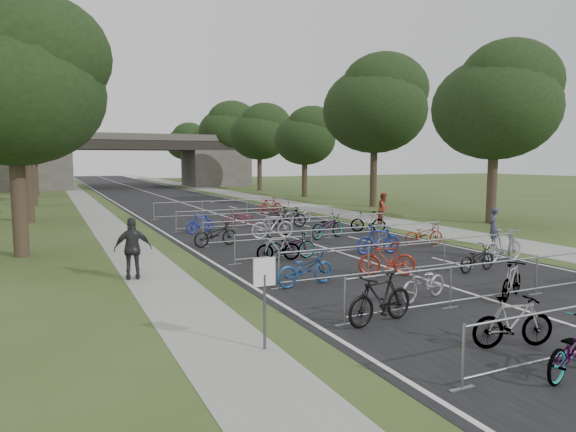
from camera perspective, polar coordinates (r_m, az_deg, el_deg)
name	(u,v)px	position (r m, az deg, el deg)	size (l,w,h in m)	color
road	(155,194)	(57.08, -14.58, 2.35)	(11.00, 140.00, 0.01)	black
sidewalk_right	(226,192)	(59.08, -6.93, 2.63)	(3.00, 140.00, 0.01)	gray
sidewalk_left	(80,196)	(56.18, -22.12, 2.03)	(2.00, 140.00, 0.01)	gray
lane_markings	(155,194)	(57.08, -14.58, 2.34)	(0.12, 140.00, 0.00)	silver
overpass_bridge	(132,161)	(71.75, -16.91, 5.86)	(31.00, 8.00, 7.05)	#46433F
park_sign	(264,286)	(10.02, -2.64, -7.81)	(0.45, 0.06, 1.83)	#4C4C51
tree_left_0	(15,84)	(22.09, -28.03, 12.79)	(6.72, 6.72, 10.25)	#33261C
tree_right_0	(498,103)	(32.38, 22.29, 11.51)	(7.17, 7.17, 10.93)	#33261C
tree_left_1	(25,97)	(34.10, -27.16, 11.65)	(7.56, 7.56, 11.53)	#33261C
tree_right_1	(376,106)	(41.54, 9.80, 11.97)	(8.18, 8.18, 12.47)	#33261C
tree_left_2	(30,104)	(46.12, -26.74, 11.10)	(8.40, 8.40, 12.81)	#33261C
tree_right_2	(306,137)	(51.68, 2.01, 8.75)	(6.16, 6.16, 9.39)	#33261C
tree_left_3	(34,132)	(57.97, -26.38, 8.37)	(6.72, 6.72, 10.25)	#33261C
tree_right_3	(260,133)	(62.62, -3.08, 9.20)	(7.17, 7.17, 10.93)	#33261C
tree_left_4	(36,130)	(70.00, -26.24, 8.57)	(7.56, 7.56, 11.53)	#33261C
tree_right_4	(228,130)	(73.91, -6.65, 9.48)	(8.18, 8.18, 12.47)	#33261C
tree_left_5	(37,129)	(82.02, -26.14, 8.72)	(8.40, 8.40, 12.81)	#33261C
tree_right_5	(205,146)	(85.27, -9.24, 7.69)	(6.16, 6.16, 9.39)	#33261C
tree_left_6	(38,143)	(93.95, -26.00, 7.34)	(6.72, 6.72, 10.25)	#33261C
tree_right_6	(186,142)	(96.88, -11.23, 8.05)	(7.17, 7.17, 10.93)	#33261C
barrier_row_1	(496,281)	(14.58, 22.06, -6.71)	(9.70, 0.08, 1.10)	gray
barrier_row_2	(408,257)	(17.16, 13.19, -4.51)	(9.70, 0.08, 1.10)	gray
barrier_row_3	(346,241)	(20.22, 6.48, -2.76)	(9.70, 0.08, 1.10)	gray
barrier_row_4	(300,229)	(23.68, 1.39, -1.40)	(9.70, 0.08, 1.10)	gray
barrier_row_5	(260,218)	(28.20, -3.17, -0.17)	(9.70, 0.08, 1.10)	gray
barrier_row_6	(225,208)	(33.81, -7.00, 0.86)	(9.70, 0.08, 1.10)	gray
bike_0	(572,349)	(10.28, 29.06, -12.80)	(0.64, 1.84, 0.97)	gray
bike_1	(513,322)	(11.21, 23.74, -10.78)	(0.49, 1.72, 1.04)	gray
bike_4	(381,299)	(11.88, 10.25, -9.07)	(0.55, 1.93, 1.16)	black
bike_5	(424,283)	(14.08, 14.88, -7.22)	(0.62, 1.79, 0.94)	#9A9AA1
bike_6	(512,281)	(15.02, 23.62, -6.62)	(0.46, 1.63, 0.98)	gray
bike_8	(305,269)	(15.16, 1.96, -5.86)	(0.69, 1.97, 1.04)	navy
bike_9	(387,259)	(16.70, 10.95, -4.74)	(0.51, 1.82, 1.10)	maroon
bike_10	(477,259)	(18.14, 20.26, -4.46)	(0.60, 1.71, 0.90)	black
bike_11	(504,246)	(20.09, 22.83, -3.07)	(0.58, 2.05, 1.23)	#A1A0A8
bike_12	(278,248)	(18.80, -1.07, -3.56)	(0.47, 1.65, 0.99)	gray
bike_13	(291,246)	(19.15, 0.29, -3.34)	(0.67, 1.93, 1.01)	gray
bike_14	(378,240)	(20.46, 10.01, -2.65)	(0.53, 1.88, 1.13)	navy
bike_15	(424,234)	(23.17, 14.85, -1.97)	(0.62, 1.78, 0.94)	maroon
bike_16	(215,234)	(22.19, -8.07, -2.02)	(0.70, 2.02, 1.06)	black
bike_17	(273,226)	(24.09, -1.73, -1.07)	(0.59, 2.10, 1.26)	#9D9CA4
bike_18	(327,226)	(24.27, 4.41, -1.17)	(0.76, 2.17, 1.14)	gray
bike_19	(368,222)	(26.56, 8.89, -0.66)	(0.50, 1.78, 1.07)	gray
bike_20	(200,223)	(26.38, -9.72, -0.78)	(0.48, 1.69, 1.02)	#1C2B9D
bike_21	(240,218)	(28.65, -5.33, -0.24)	(0.62, 1.79, 0.94)	maroon
bike_22	(290,217)	(27.99, 0.19, -0.14)	(0.55, 1.94, 1.16)	black
bike_23	(298,215)	(29.82, 1.10, 0.14)	(0.69, 1.99, 1.04)	#A2A3A9
bike_27	(270,206)	(35.21, -1.98, 1.16)	(0.54, 1.90, 1.14)	maroon
pedestrian_a	(493,226)	(23.96, 21.84, -1.09)	(0.60, 0.39, 1.65)	#2E3245
pedestrian_b	(384,209)	(30.13, 10.59, 0.82)	(0.87, 0.68, 1.80)	maroon
pedestrian_c	(133,249)	(16.57, -16.85, -3.52)	(1.13, 0.47, 1.93)	#28282B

